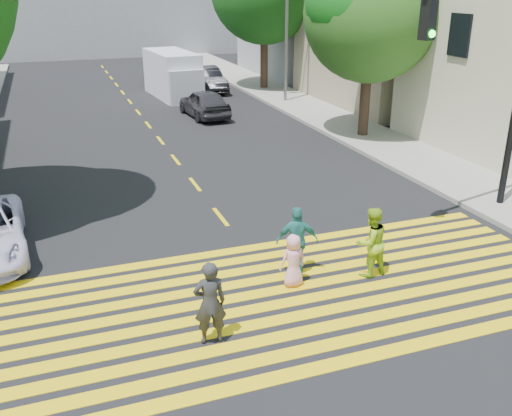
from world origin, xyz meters
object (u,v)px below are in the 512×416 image
tree_right_near (373,6)px  dark_car_parked (206,79)px  pedestrian_woman (371,242)px  dark_car_near (204,103)px  pedestrian_child (293,261)px  pedestrian_extra (297,241)px  silver_car (163,71)px  traffic_signal (497,68)px  pedestrian_man (210,303)px  white_van (174,76)px

tree_right_near → dark_car_parked: 14.31m
pedestrian_woman → dark_car_near: pedestrian_woman is taller
dark_car_near → pedestrian_child: bearing=76.9°
tree_right_near → dark_car_parked: bearing=104.9°
pedestrian_extra → tree_right_near: bearing=-111.2°
tree_right_near → dark_car_near: 9.51m
silver_car → traffic_signal: size_ratio=0.78×
pedestrian_woman → silver_car: bearing=-99.2°
tree_right_near → traffic_signal: bearing=-99.4°
pedestrian_child → traffic_signal: (6.55, 1.95, 3.57)m
pedestrian_extra → pedestrian_man: bearing=52.4°
pedestrian_extra → traffic_signal: 7.23m
dark_car_near → traffic_signal: (3.98, -15.15, 3.49)m
pedestrian_man → white_van: 24.67m
pedestrian_child → pedestrian_extra: size_ratio=0.75×
dark_car_parked → pedestrian_woman: bearing=-97.6°
pedestrian_man → pedestrian_extra: pedestrian_man is taller
tree_right_near → pedestrian_extra: size_ratio=4.89×
dark_car_parked → tree_right_near: bearing=-76.4°
white_van → silver_car: bearing=80.1°
pedestrian_woman → silver_car: (0.96, 28.72, -0.10)m
tree_right_near → traffic_signal: size_ratio=1.23×
tree_right_near → pedestrian_child: size_ratio=6.55×
pedestrian_man → pedestrian_child: 2.71m
pedestrian_man → pedestrian_extra: 3.25m
white_van → dark_car_near: bearing=-92.1°
pedestrian_child → silver_car: 28.71m
pedestrian_woman → traffic_signal: bearing=-163.2°
white_van → traffic_signal: bearing=-83.4°
pedestrian_woman → white_van: (0.46, 22.94, 0.39)m
pedestrian_child → white_van: white_van is taller
pedestrian_man → dark_car_near: 19.17m
dark_car_parked → white_van: bearing=-153.7°
pedestrian_woman → white_van: size_ratio=0.29×
pedestrian_extra → dark_car_near: 16.75m
dark_car_near → dark_car_parked: (1.97, 6.87, 0.05)m
white_van → pedestrian_child: bearing=-100.6°
pedestrian_man → silver_car: (5.08, 30.02, -0.10)m
dark_car_near → dark_car_parked: 7.14m
tree_right_near → dark_car_parked: tree_right_near is taller
dark_car_parked → traffic_signal: (2.01, -22.01, 3.44)m
pedestrian_extra → pedestrian_woman: bearing=172.4°
pedestrian_child → white_van: bearing=-100.1°
pedestrian_child → tree_right_near: bearing=-130.7°
pedestrian_man → white_van: (4.58, 24.24, 0.39)m
tree_right_near → pedestrian_extra: tree_right_near is taller
pedestrian_woman → dark_car_parked: size_ratio=0.37×
pedestrian_woman → dark_car_parked: 24.26m
traffic_signal → silver_car: bearing=83.7°
pedestrian_extra → dark_car_near: size_ratio=0.40×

